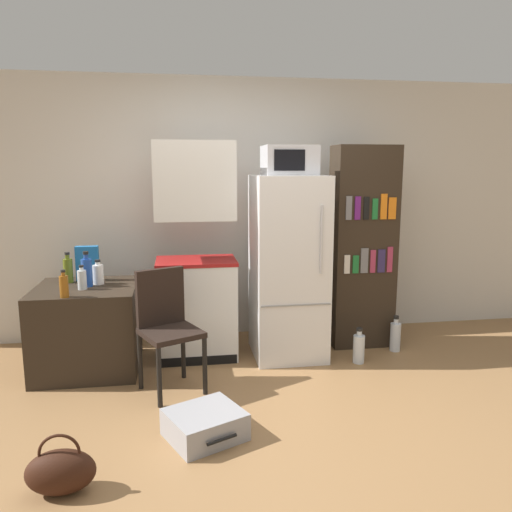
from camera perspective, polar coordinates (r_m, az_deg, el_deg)
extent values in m
plane|color=olive|center=(3.47, 2.08, -18.95)|extent=(24.00, 24.00, 0.00)
cube|color=beige|center=(5.05, 0.08, 5.40)|extent=(6.40, 0.10, 2.54)
cube|color=#2D2319|center=(4.45, -18.66, -7.79)|extent=(0.82, 0.79, 0.71)
cube|color=silver|center=(4.51, -6.75, -6.12)|extent=(0.68, 0.48, 0.86)
cube|color=maroon|center=(4.41, -6.87, -0.59)|extent=(0.70, 0.49, 0.03)
cube|color=silver|center=(4.34, -7.07, 8.54)|extent=(0.68, 0.41, 0.66)
cube|color=black|center=(4.41, -6.52, -11.85)|extent=(0.66, 0.01, 0.08)
cube|color=white|center=(4.44, 3.68, -1.29)|extent=(0.62, 0.65, 1.62)
cube|color=gray|center=(4.19, 4.62, -5.64)|extent=(0.60, 0.01, 0.01)
cylinder|color=silver|center=(4.12, 7.49, 1.85)|extent=(0.02, 0.02, 0.57)
cube|color=#B7B7BC|center=(4.36, 3.82, 10.84)|extent=(0.44, 0.38, 0.25)
cube|color=black|center=(4.16, 3.87, 10.88)|extent=(0.26, 0.01, 0.17)
cube|color=#2D2319|center=(4.79, 12.06, 0.96)|extent=(0.58, 0.32, 1.88)
cube|color=silver|center=(4.59, 10.36, -0.94)|extent=(0.05, 0.01, 0.17)
cube|color=#1E7033|center=(4.61, 11.32, -0.95)|extent=(0.06, 0.01, 0.16)
cube|color=slate|center=(4.64, 12.28, -0.52)|extent=(0.07, 0.01, 0.23)
cube|color=#A33351|center=(4.67, 13.21, -0.60)|extent=(0.05, 0.01, 0.21)
cube|color=#332856|center=(4.70, 14.13, -0.56)|extent=(0.07, 0.01, 0.21)
cube|color=#A33351|center=(4.73, 15.05, -0.39)|extent=(0.05, 0.01, 0.24)
cube|color=slate|center=(4.52, 10.57, 5.41)|extent=(0.05, 0.01, 0.21)
cube|color=#661E75|center=(4.55, 11.54, 5.38)|extent=(0.05, 0.01, 0.21)
cube|color=black|center=(4.58, 12.50, 5.34)|extent=(0.05, 0.01, 0.20)
cube|color=#1E7033|center=(4.61, 13.45, 5.25)|extent=(0.05, 0.01, 0.19)
cube|color=orange|center=(4.64, 14.40, 5.49)|extent=(0.06, 0.01, 0.23)
cube|color=orange|center=(4.67, 15.31, 5.28)|extent=(0.07, 0.01, 0.20)
cylinder|color=#566619|center=(4.54, -20.67, -1.58)|extent=(0.08, 0.08, 0.20)
cylinder|color=#566619|center=(4.52, -20.77, -0.09)|extent=(0.04, 0.04, 0.04)
cylinder|color=black|center=(4.51, -20.79, 0.27)|extent=(0.04, 0.04, 0.02)
cylinder|color=silver|center=(4.25, -19.26, -2.60)|extent=(0.07, 0.07, 0.15)
cylinder|color=silver|center=(4.23, -19.33, -1.39)|extent=(0.03, 0.03, 0.03)
cylinder|color=black|center=(4.23, -19.35, -1.10)|extent=(0.04, 0.04, 0.02)
cylinder|color=white|center=(4.40, -17.58, -2.04)|extent=(0.09, 0.09, 0.16)
cylinder|color=white|center=(4.38, -17.65, -0.82)|extent=(0.04, 0.04, 0.03)
cylinder|color=black|center=(4.37, -17.66, -0.52)|extent=(0.05, 0.05, 0.02)
cylinder|color=#1E47A3|center=(4.33, -18.77, -1.84)|extent=(0.09, 0.09, 0.23)
cylinder|color=#1E47A3|center=(4.30, -18.87, -0.08)|extent=(0.04, 0.04, 0.04)
cylinder|color=black|center=(4.30, -18.90, 0.35)|extent=(0.04, 0.04, 0.02)
cylinder|color=brown|center=(4.03, -21.09, -3.30)|extent=(0.07, 0.07, 0.17)
cylinder|color=brown|center=(4.01, -21.18, -1.94)|extent=(0.03, 0.03, 0.03)
cylinder|color=black|center=(4.01, -21.20, -1.61)|extent=(0.03, 0.03, 0.02)
cube|color=#1E66A8|center=(4.56, -18.70, -0.79)|extent=(0.19, 0.07, 0.30)
cylinder|color=black|center=(3.68, -11.00, -13.47)|extent=(0.04, 0.04, 0.44)
cylinder|color=black|center=(3.83, -5.87, -12.40)|extent=(0.04, 0.04, 0.44)
cylinder|color=black|center=(4.00, -13.11, -11.62)|extent=(0.04, 0.04, 0.44)
cylinder|color=black|center=(4.13, -8.32, -10.74)|extent=(0.04, 0.04, 0.44)
cube|color=black|center=(3.82, -9.68, -8.66)|extent=(0.53, 0.53, 0.04)
cube|color=black|center=(3.91, -10.89, -4.59)|extent=(0.36, 0.21, 0.44)
cube|color=#99999E|center=(3.33, -5.87, -18.60)|extent=(0.57, 0.54, 0.17)
cylinder|color=black|center=(3.16, -3.91, -20.21)|extent=(0.19, 0.10, 0.02)
ellipsoid|color=#33190F|center=(3.00, -21.42, -22.00)|extent=(0.36, 0.20, 0.24)
torus|color=#33190F|center=(2.95, -21.57, -20.21)|extent=(0.21, 0.02, 0.21)
cylinder|color=silver|center=(4.51, 11.66, -10.38)|extent=(0.10, 0.10, 0.25)
cylinder|color=silver|center=(4.46, 11.73, -8.63)|extent=(0.04, 0.04, 0.04)
cylinder|color=black|center=(4.45, 11.75, -8.21)|extent=(0.05, 0.05, 0.03)
cylinder|color=silver|center=(4.86, 15.63, -8.92)|extent=(0.10, 0.10, 0.26)
cylinder|color=silver|center=(4.81, 15.71, -7.18)|extent=(0.04, 0.04, 0.05)
cylinder|color=black|center=(4.80, 15.73, -6.76)|extent=(0.05, 0.05, 0.03)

